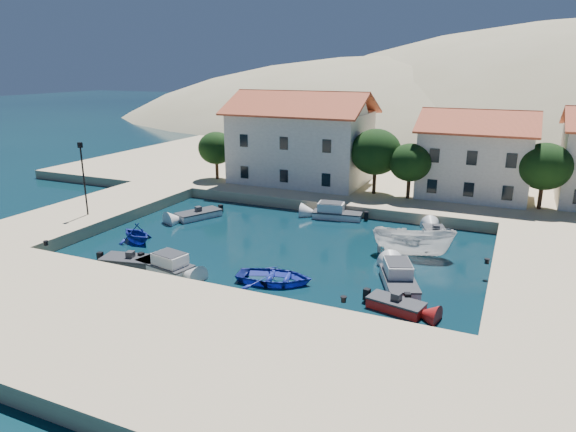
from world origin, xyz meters
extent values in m
plane|color=black|center=(0.00, 0.00, 0.00)|extent=(400.00, 400.00, 0.00)
cube|color=tan|center=(0.00, -6.00, 0.50)|extent=(52.00, 12.00, 1.00)
cube|color=tan|center=(-19.00, 10.00, 0.50)|extent=(8.00, 20.00, 1.00)
cube|color=tan|center=(2.00, 38.00, 0.50)|extent=(80.00, 36.00, 1.00)
ellipsoid|color=tan|center=(-10.00, 110.00, -20.00)|extent=(198.00, 126.00, 72.00)
cube|color=beige|center=(-6.00, 28.00, 4.75)|extent=(14.00, 9.00, 7.50)
pyramid|color=#9A3F22|center=(-6.00, 28.00, 9.60)|extent=(14.70, 9.45, 2.20)
cube|color=beige|center=(12.00, 29.00, 4.25)|extent=(10.00, 8.00, 6.50)
pyramid|color=#9A3F22|center=(12.00, 29.00, 8.40)|extent=(10.50, 8.40, 1.80)
cylinder|color=#382314|center=(-15.00, 25.00, 2.25)|extent=(0.36, 0.36, 2.50)
ellipsoid|color=black|center=(-15.00, 25.00, 4.50)|extent=(4.00, 4.00, 3.60)
cylinder|color=#382314|center=(3.00, 25.50, 2.50)|extent=(0.36, 0.36, 3.00)
ellipsoid|color=black|center=(3.00, 25.50, 5.20)|extent=(5.00, 5.00, 4.50)
cylinder|color=#382314|center=(6.50, 25.00, 2.25)|extent=(0.36, 0.36, 2.50)
ellipsoid|color=black|center=(6.50, 25.00, 4.50)|extent=(4.00, 4.00, 3.60)
cylinder|color=#382314|center=(18.00, 26.00, 2.38)|extent=(0.36, 0.36, 2.75)
ellipsoid|color=black|center=(18.00, 26.00, 4.85)|extent=(4.60, 4.60, 4.14)
cylinder|color=black|center=(-17.50, 8.00, 4.00)|extent=(0.14, 0.14, 6.00)
cube|color=black|center=(-17.50, 8.00, 7.00)|extent=(0.35, 0.25, 0.45)
cylinder|color=black|center=(-14.30, 0.80, 1.15)|extent=(0.36, 0.36, 0.30)
cylinder|color=black|center=(8.00, 0.80, 1.15)|extent=(0.36, 0.36, 0.30)
cylinder|color=black|center=(14.70, 10.00, 1.15)|extent=(0.36, 0.36, 0.30)
cube|color=#313236|center=(-7.86, 2.15, 0.25)|extent=(4.19, 2.50, 0.90)
cube|color=#313236|center=(-7.86, 2.15, 0.58)|extent=(4.29, 2.56, 0.10)
cube|color=#313236|center=(-7.86, 2.15, 0.80)|extent=(0.59, 0.59, 0.50)
cube|color=silver|center=(-5.10, 2.29, 0.25)|extent=(4.32, 2.53, 0.90)
cube|color=#313236|center=(-5.10, 2.29, 0.58)|extent=(4.42, 2.58, 0.10)
cube|color=silver|center=(-5.10, 2.29, 0.95)|extent=(2.40, 1.88, 0.90)
imported|color=navy|center=(2.43, 3.68, 0.00)|extent=(5.47, 4.38, 1.01)
cube|color=maroon|center=(10.40, 3.03, 0.25)|extent=(3.34, 2.02, 0.90)
cube|color=#313236|center=(10.40, 3.03, 0.58)|extent=(3.41, 2.07, 0.10)
cube|color=#313236|center=(10.40, 3.03, 0.80)|extent=(0.59, 0.59, 0.50)
cube|color=silver|center=(9.85, 6.31, 0.25)|extent=(3.40, 4.86, 0.90)
cube|color=#313236|center=(9.85, 6.31, 0.58)|extent=(3.48, 4.98, 0.10)
cube|color=silver|center=(9.85, 6.31, 0.95)|extent=(2.34, 2.80, 0.90)
imported|color=silver|center=(9.55, 12.23, 0.00)|extent=(6.20, 3.18, 2.28)
cube|color=silver|center=(10.44, 17.04, 0.25)|extent=(2.70, 3.86, 0.90)
cube|color=#313236|center=(10.44, 17.04, 0.58)|extent=(2.76, 3.94, 0.10)
cube|color=#313236|center=(10.44, 17.04, 0.80)|extent=(0.63, 0.63, 0.50)
imported|color=navy|center=(-10.85, 6.32, 0.00)|extent=(4.07, 3.80, 1.74)
cube|color=silver|center=(-10.16, 13.91, 0.25)|extent=(3.32, 4.36, 0.90)
cube|color=#313236|center=(-10.16, 13.91, 0.58)|extent=(3.39, 4.46, 0.10)
cube|color=#313236|center=(-10.16, 13.91, 0.80)|extent=(0.67, 0.67, 0.50)
cube|color=silver|center=(1.43, 19.00, 0.25)|extent=(4.55, 2.48, 0.90)
cube|color=#313236|center=(1.43, 19.00, 0.58)|extent=(4.66, 2.53, 0.10)
cube|color=silver|center=(1.43, 19.00, 0.95)|extent=(2.50, 1.89, 0.90)
camera|label=1|loc=(15.68, -23.61, 13.37)|focal=32.00mm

